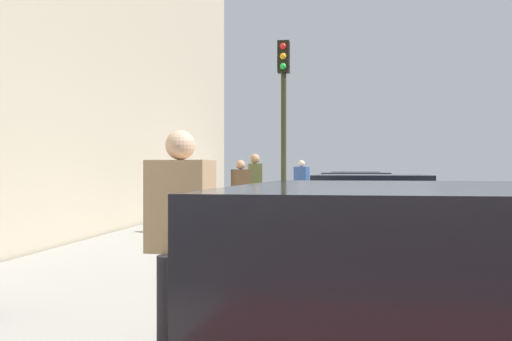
{
  "coord_description": "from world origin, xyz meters",
  "views": [
    {
      "loc": [
        11.1,
        -0.34,
        1.59
      ],
      "look_at": [
        0.8,
        -1.82,
        1.57
      ],
      "focal_mm": 43.53,
      "sensor_mm": 36.0,
      "label": 1
    }
  ],
  "objects_px": {
    "parked_car_navy": "(371,226)",
    "pedestrian_olive_coat": "(255,189)",
    "traffic_light_pole": "(284,103)",
    "parked_car_silver": "(355,203)",
    "rolling_suitcase": "(262,214)",
    "pedestrian_brown_coat": "(241,194)",
    "parked_car_green": "(355,193)",
    "pedestrian_tan_coat": "(180,238)",
    "pedestrian_blue_coat": "(302,184)"
  },
  "relations": [
    {
      "from": "parked_car_navy",
      "to": "pedestrian_brown_coat",
      "type": "distance_m",
      "value": 5.48
    },
    {
      "from": "parked_car_navy",
      "to": "pedestrian_blue_coat",
      "type": "bearing_deg",
      "value": -171.56
    },
    {
      "from": "pedestrian_blue_coat",
      "to": "traffic_light_pole",
      "type": "relative_size",
      "value": 0.41
    },
    {
      "from": "pedestrian_olive_coat",
      "to": "rolling_suitcase",
      "type": "bearing_deg",
      "value": 166.72
    },
    {
      "from": "parked_car_silver",
      "to": "pedestrian_brown_coat",
      "type": "height_order",
      "value": "pedestrian_brown_coat"
    },
    {
      "from": "traffic_light_pole",
      "to": "pedestrian_olive_coat",
      "type": "bearing_deg",
      "value": -145.68
    },
    {
      "from": "pedestrian_tan_coat",
      "to": "rolling_suitcase",
      "type": "relative_size",
      "value": 1.75
    },
    {
      "from": "parked_car_silver",
      "to": "traffic_light_pole",
      "type": "distance_m",
      "value": 3.34
    },
    {
      "from": "parked_car_green",
      "to": "parked_car_silver",
      "type": "xyz_separation_m",
      "value": [
        6.37,
        -0.11,
        0.0
      ]
    },
    {
      "from": "parked_car_silver",
      "to": "pedestrian_brown_coat",
      "type": "xyz_separation_m",
      "value": [
        1.55,
        -2.61,
        0.27
      ]
    },
    {
      "from": "parked_car_green",
      "to": "parked_car_silver",
      "type": "relative_size",
      "value": 0.92
    },
    {
      "from": "pedestrian_brown_coat",
      "to": "parked_car_green",
      "type": "bearing_deg",
      "value": 161.1
    },
    {
      "from": "pedestrian_tan_coat",
      "to": "pedestrian_brown_coat",
      "type": "distance_m",
      "value": 9.46
    },
    {
      "from": "parked_car_green",
      "to": "rolling_suitcase",
      "type": "distance_m",
      "value": 6.95
    },
    {
      "from": "rolling_suitcase",
      "to": "parked_car_green",
      "type": "bearing_deg",
      "value": 159.82
    },
    {
      "from": "parked_car_silver",
      "to": "pedestrian_tan_coat",
      "type": "relative_size",
      "value": 2.69
    },
    {
      "from": "pedestrian_tan_coat",
      "to": "pedestrian_brown_coat",
      "type": "bearing_deg",
      "value": -173.2
    },
    {
      "from": "pedestrian_olive_coat",
      "to": "pedestrian_brown_coat",
      "type": "relative_size",
      "value": 1.1
    },
    {
      "from": "traffic_light_pole",
      "to": "parked_car_silver",
      "type": "bearing_deg",
      "value": 139.04
    },
    {
      "from": "parked_car_navy",
      "to": "pedestrian_olive_coat",
      "type": "relative_size",
      "value": 2.6
    },
    {
      "from": "parked_car_navy",
      "to": "pedestrian_blue_coat",
      "type": "relative_size",
      "value": 2.68
    },
    {
      "from": "pedestrian_brown_coat",
      "to": "rolling_suitcase",
      "type": "distance_m",
      "value": 1.55
    },
    {
      "from": "parked_car_silver",
      "to": "rolling_suitcase",
      "type": "xyz_separation_m",
      "value": [
        0.15,
        -2.29,
        -0.29
      ]
    },
    {
      "from": "pedestrian_olive_coat",
      "to": "pedestrian_brown_coat",
      "type": "distance_m",
      "value": 0.93
    },
    {
      "from": "parked_car_navy",
      "to": "pedestrian_tan_coat",
      "type": "height_order",
      "value": "pedestrian_tan_coat"
    },
    {
      "from": "pedestrian_olive_coat",
      "to": "rolling_suitcase",
      "type": "xyz_separation_m",
      "value": [
        -0.5,
        0.12,
        -0.65
      ]
    },
    {
      "from": "traffic_light_pole",
      "to": "rolling_suitcase",
      "type": "bearing_deg",
      "value": -157.62
    },
    {
      "from": "pedestrian_olive_coat",
      "to": "pedestrian_tan_coat",
      "type": "distance_m",
      "value": 10.34
    },
    {
      "from": "pedestrian_blue_coat",
      "to": "pedestrian_brown_coat",
      "type": "height_order",
      "value": "pedestrian_blue_coat"
    },
    {
      "from": "pedestrian_brown_coat",
      "to": "traffic_light_pole",
      "type": "bearing_deg",
      "value": 74.26
    },
    {
      "from": "parked_car_navy",
      "to": "pedestrian_olive_coat",
      "type": "distance_m",
      "value": 6.2
    },
    {
      "from": "parked_car_silver",
      "to": "pedestrian_olive_coat",
      "type": "relative_size",
      "value": 2.56
    },
    {
      "from": "parked_car_silver",
      "to": "pedestrian_brown_coat",
      "type": "bearing_deg",
      "value": -59.23
    },
    {
      "from": "pedestrian_brown_coat",
      "to": "traffic_light_pole",
      "type": "relative_size",
      "value": 0.39
    },
    {
      "from": "traffic_light_pole",
      "to": "parked_car_navy",
      "type": "bearing_deg",
      "value": 20.99
    },
    {
      "from": "pedestrian_tan_coat",
      "to": "traffic_light_pole",
      "type": "height_order",
      "value": "traffic_light_pole"
    },
    {
      "from": "pedestrian_brown_coat",
      "to": "pedestrian_olive_coat",
      "type": "bearing_deg",
      "value": 167.61
    },
    {
      "from": "pedestrian_olive_coat",
      "to": "parked_car_green",
      "type": "bearing_deg",
      "value": 160.29
    },
    {
      "from": "parked_car_green",
      "to": "traffic_light_pole",
      "type": "height_order",
      "value": "traffic_light_pole"
    },
    {
      "from": "parked_car_silver",
      "to": "parked_car_navy",
      "type": "bearing_deg",
      "value": 1.07
    },
    {
      "from": "pedestrian_olive_coat",
      "to": "pedestrian_blue_coat",
      "type": "bearing_deg",
      "value": 174.62
    },
    {
      "from": "pedestrian_blue_coat",
      "to": "pedestrian_tan_coat",
      "type": "relative_size",
      "value": 1.02
    },
    {
      "from": "parked_car_green",
      "to": "pedestrian_tan_coat",
      "type": "relative_size",
      "value": 2.46
    },
    {
      "from": "parked_car_green",
      "to": "pedestrian_blue_coat",
      "type": "height_order",
      "value": "pedestrian_blue_coat"
    },
    {
      "from": "pedestrian_tan_coat",
      "to": "pedestrian_blue_coat",
      "type": "bearing_deg",
      "value": -179.11
    },
    {
      "from": "parked_car_green",
      "to": "traffic_light_pole",
      "type": "distance_m",
      "value": 8.69
    },
    {
      "from": "parked_car_navy",
      "to": "pedestrian_brown_coat",
      "type": "bearing_deg",
      "value": -150.16
    },
    {
      "from": "pedestrian_tan_coat",
      "to": "pedestrian_brown_coat",
      "type": "relative_size",
      "value": 1.05
    },
    {
      "from": "rolling_suitcase",
      "to": "pedestrian_blue_coat",
      "type": "bearing_deg",
      "value": 175.25
    },
    {
      "from": "parked_car_green",
      "to": "pedestrian_brown_coat",
      "type": "height_order",
      "value": "pedestrian_brown_coat"
    }
  ]
}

